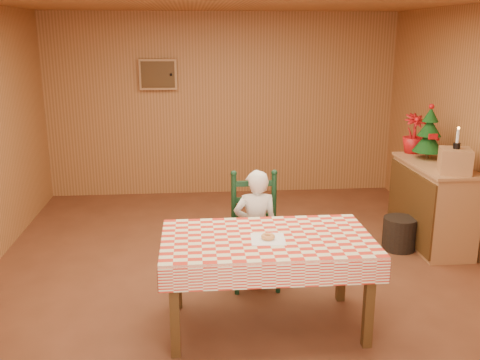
% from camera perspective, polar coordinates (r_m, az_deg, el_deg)
% --- Properties ---
extents(ground, '(6.00, 6.00, 0.00)m').
position_cam_1_polar(ground, '(5.25, 0.20, -10.63)').
color(ground, brown).
rests_on(ground, ground).
extents(cabin_walls, '(5.10, 6.05, 2.65)m').
position_cam_1_polar(cabin_walls, '(5.27, -0.36, 10.18)').
color(cabin_walls, '#A56B3B').
rests_on(cabin_walls, ground).
extents(dining_table, '(1.66, 0.96, 0.77)m').
position_cam_1_polar(dining_table, '(4.22, 2.89, -7.12)').
color(dining_table, '#4C2F14').
rests_on(dining_table, ground).
extents(ladder_chair, '(0.44, 0.40, 1.08)m').
position_cam_1_polar(ladder_chair, '(5.02, 1.62, -5.64)').
color(ladder_chair, black).
rests_on(ladder_chair, ground).
extents(seated_child, '(0.41, 0.27, 1.12)m').
position_cam_1_polar(seated_child, '(4.94, 1.70, -5.24)').
color(seated_child, silver).
rests_on(seated_child, ground).
extents(napkin, '(0.28, 0.28, 0.00)m').
position_cam_1_polar(napkin, '(4.15, 3.00, -6.31)').
color(napkin, white).
rests_on(napkin, dining_table).
extents(donut, '(0.12, 0.12, 0.04)m').
position_cam_1_polar(donut, '(4.14, 3.01, -6.05)').
color(donut, '#D48F4C').
rests_on(donut, napkin).
extents(shelf_unit, '(0.54, 1.24, 0.93)m').
position_cam_1_polar(shelf_unit, '(6.33, 19.76, -2.42)').
color(shelf_unit, tan).
rests_on(shelf_unit, ground).
extents(crate, '(0.38, 0.38, 0.25)m').
position_cam_1_polar(crate, '(5.84, 21.96, 1.92)').
color(crate, tan).
rests_on(crate, shelf_unit).
extents(christmas_tree, '(0.34, 0.34, 0.62)m').
position_cam_1_polar(christmas_tree, '(6.38, 19.51, 4.65)').
color(christmas_tree, '#4C2F14').
rests_on(christmas_tree, shelf_unit).
extents(flower_arrangement, '(0.31, 0.31, 0.46)m').
position_cam_1_polar(flower_arrangement, '(6.64, 18.03, 4.74)').
color(flower_arrangement, '#AF1013').
rests_on(flower_arrangement, shelf_unit).
extents(candle_set, '(0.07, 0.07, 0.22)m').
position_cam_1_polar(candle_set, '(5.80, 22.15, 3.74)').
color(candle_set, black).
rests_on(candle_set, crate).
extents(storage_bin, '(0.41, 0.41, 0.36)m').
position_cam_1_polar(storage_bin, '(6.15, 16.63, -5.50)').
color(storage_bin, black).
rests_on(storage_bin, ground).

